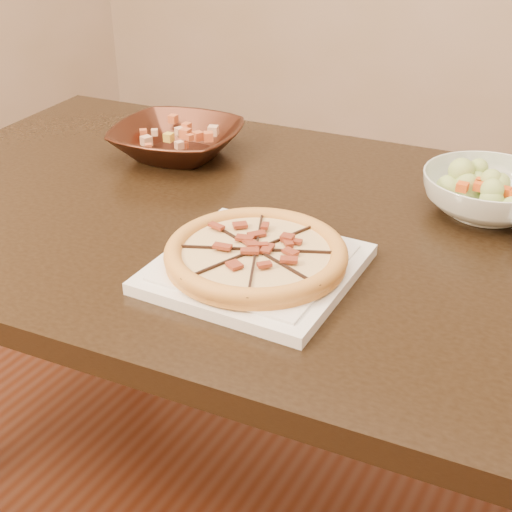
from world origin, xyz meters
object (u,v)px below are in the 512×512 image
(salad_bowl, at_px, (488,194))
(plate, at_px, (256,268))
(dining_table, at_px, (244,265))
(bronze_bowl, at_px, (177,141))
(pizza, at_px, (256,254))

(salad_bowl, bearing_deg, plate, -122.68)
(dining_table, xyz_separation_m, salad_bowl, (0.36, 0.20, 0.14))
(bronze_bowl, bearing_deg, dining_table, -32.34)
(pizza, distance_m, salad_bowl, 0.44)
(bronze_bowl, bearing_deg, salad_bowl, 4.15)
(dining_table, relative_size, pizza, 5.35)
(pizza, bearing_deg, plate, -28.45)
(pizza, relative_size, salad_bowl, 1.20)
(plate, xyz_separation_m, pizza, (-0.00, 0.00, 0.02))
(dining_table, height_order, salad_bowl, salad_bowl)
(dining_table, distance_m, salad_bowl, 0.44)
(dining_table, height_order, pizza, pizza)
(dining_table, xyz_separation_m, bronze_bowl, (-0.25, 0.16, 0.14))
(bronze_bowl, relative_size, salad_bowl, 1.14)
(dining_table, distance_m, pizza, 0.25)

